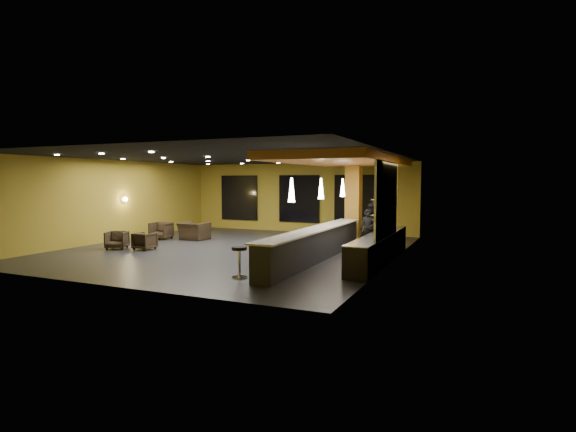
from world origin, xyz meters
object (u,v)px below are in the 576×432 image
at_px(pendant_2, 343,188).
at_px(staff_a, 368,230).
at_px(bar_counter, 316,245).
at_px(pendant_1, 321,189).
at_px(armchair_c, 161,231).
at_px(column, 354,201).
at_px(staff_b, 373,226).
at_px(staff_c, 377,224).
at_px(bar_stool_2, 291,243).
at_px(prep_counter, 379,249).
at_px(bar_stool_4, 327,232).
at_px(armchair_d, 194,231).
at_px(bar_stool_0, 239,258).
at_px(bar_stool_1, 275,251).
at_px(bar_stool_3, 314,237).
at_px(pendant_0, 292,190).
at_px(armchair_a, 117,240).
at_px(armchair_b, 145,241).

xyz_separation_m(pendant_2, staff_a, (1.06, -0.22, -1.57)).
bearing_deg(bar_counter, pendant_1, 90.00).
bearing_deg(armchair_c, column, 9.08).
xyz_separation_m(staff_b, armchair_c, (-9.41, -0.73, -0.50)).
bearing_deg(staff_c, bar_stool_2, -119.39).
bearing_deg(prep_counter, bar_stool_4, 134.38).
bearing_deg(armchair_d, bar_counter, 160.89).
xyz_separation_m(bar_stool_0, bar_stool_1, (0.19, 1.83, -0.06)).
distance_m(pendant_1, staff_a, 2.97).
distance_m(bar_stool_0, bar_stool_3, 5.15).
height_order(pendant_0, bar_stool_0, pendant_0).
xyz_separation_m(armchair_d, bar_stool_0, (5.82, -6.10, 0.16)).
xyz_separation_m(pendant_1, pendant_2, (0.00, 2.50, 0.00)).
bearing_deg(bar_stool_0, bar_stool_2, 89.12).
xyz_separation_m(staff_a, staff_b, (0.15, 0.21, 0.11)).
bearing_deg(bar_stool_4, bar_stool_2, -92.56).
xyz_separation_m(staff_c, armchair_a, (-9.10, -4.17, -0.59)).
height_order(pendant_1, pendant_2, same).
height_order(pendant_2, bar_stool_4, pendant_2).
relative_size(pendant_0, staff_b, 0.40).
height_order(bar_stool_2, bar_stool_3, bar_stool_3).
bearing_deg(staff_a, staff_b, 48.18).
bearing_deg(pendant_2, column, 90.00).
relative_size(prep_counter, staff_c, 3.22).
distance_m(pendant_0, bar_stool_4, 5.64).
relative_size(armchair_c, bar_stool_0, 1.00).
bearing_deg(pendant_1, column, 90.00).
bearing_deg(staff_b, armchair_c, 164.30).
distance_m(prep_counter, bar_stool_3, 3.01).
distance_m(staff_b, bar_stool_4, 2.00).
bearing_deg(staff_b, bar_stool_2, -145.43).
distance_m(staff_c, bar_stool_0, 7.14).
height_order(armchair_c, bar_stool_1, armchair_c).
relative_size(staff_b, armchair_c, 2.11).
height_order(pendant_1, bar_stool_4, pendant_1).
xyz_separation_m(pendant_2, bar_stool_2, (-0.88, -2.97, -1.85)).
bearing_deg(pendant_0, staff_a, 77.51).
relative_size(prep_counter, armchair_d, 5.10).
bearing_deg(bar_stool_2, armchair_b, -175.03).
bearing_deg(pendant_2, bar_counter, -90.00).
bearing_deg(armchair_a, bar_stool_0, -45.19).
relative_size(prep_counter, bar_stool_0, 7.12).
height_order(pendant_2, staff_c, pendant_2).
distance_m(staff_a, bar_stool_4, 1.88).
bearing_deg(staff_b, prep_counter, -92.56).
xyz_separation_m(staff_b, armchair_a, (-9.03, -3.76, -0.54)).
relative_size(armchair_d, bar_stool_4, 1.40).
height_order(staff_a, staff_b, staff_b).
bearing_deg(staff_a, bar_stool_0, -113.50).
height_order(column, bar_stool_4, column).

